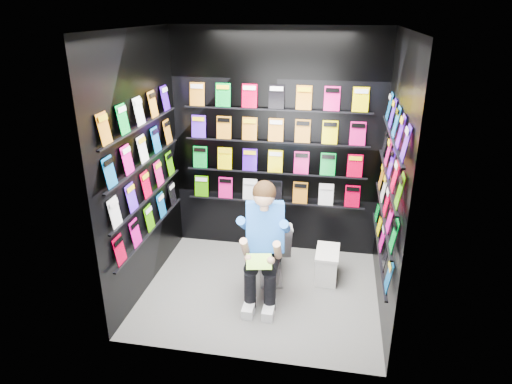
# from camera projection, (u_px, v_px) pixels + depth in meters

# --- Properties ---
(floor) EXTENTS (2.40, 2.40, 0.00)m
(floor) POSITION_uv_depth(u_px,v_px,m) (261.00, 291.00, 4.79)
(floor) COLOR #61615F
(floor) RESTS_ON ground
(ceiling) EXTENTS (2.40, 2.40, 0.00)m
(ceiling) POSITION_uv_depth(u_px,v_px,m) (262.00, 29.00, 3.81)
(ceiling) COLOR white
(ceiling) RESTS_ON floor
(wall_back) EXTENTS (2.40, 0.04, 2.60)m
(wall_back) POSITION_uv_depth(u_px,v_px,m) (276.00, 146.00, 5.21)
(wall_back) COLOR black
(wall_back) RESTS_ON floor
(wall_front) EXTENTS (2.40, 0.04, 2.60)m
(wall_front) POSITION_uv_depth(u_px,v_px,m) (238.00, 220.00, 3.39)
(wall_front) COLOR black
(wall_front) RESTS_ON floor
(wall_left) EXTENTS (0.04, 2.00, 2.60)m
(wall_left) POSITION_uv_depth(u_px,v_px,m) (141.00, 167.00, 4.50)
(wall_left) COLOR black
(wall_left) RESTS_ON floor
(wall_right) EXTENTS (0.04, 2.00, 2.60)m
(wall_right) POSITION_uv_depth(u_px,v_px,m) (393.00, 183.00, 4.10)
(wall_right) COLOR black
(wall_right) RESTS_ON floor
(comics_back) EXTENTS (2.10, 0.06, 1.37)m
(comics_back) POSITION_uv_depth(u_px,v_px,m) (276.00, 146.00, 5.18)
(comics_back) COLOR #E11273
(comics_back) RESTS_ON wall_back
(comics_left) EXTENTS (0.06, 1.70, 1.37)m
(comics_left) POSITION_uv_depth(u_px,v_px,m) (144.00, 167.00, 4.49)
(comics_left) COLOR #E11273
(comics_left) RESTS_ON wall_left
(comics_right) EXTENTS (0.06, 1.70, 1.37)m
(comics_right) POSITION_uv_depth(u_px,v_px,m) (389.00, 182.00, 4.10)
(comics_right) COLOR #E11273
(comics_right) RESTS_ON wall_right
(toilet) EXTENTS (0.55, 0.82, 0.73)m
(toilet) POSITION_uv_depth(u_px,v_px,m) (271.00, 244.00, 4.97)
(toilet) COLOR white
(toilet) RESTS_ON floor
(longbox) EXTENTS (0.24, 0.41, 0.31)m
(longbox) POSITION_uv_depth(u_px,v_px,m) (327.00, 266.00, 4.97)
(longbox) COLOR white
(longbox) RESTS_ON floor
(longbox_lid) EXTENTS (0.26, 0.43, 0.03)m
(longbox_lid) POSITION_uv_depth(u_px,v_px,m) (328.00, 252.00, 4.90)
(longbox_lid) COLOR white
(longbox_lid) RESTS_ON longbox
(reader) EXTENTS (0.64, 0.82, 1.36)m
(reader) POSITION_uv_depth(u_px,v_px,m) (265.00, 227.00, 4.47)
(reader) COLOR blue
(reader) RESTS_ON toilet
(held_comic) EXTENTS (0.26, 0.18, 0.10)m
(held_comic) POSITION_uv_depth(u_px,v_px,m) (259.00, 262.00, 4.22)
(held_comic) COLOR green
(held_comic) RESTS_ON reader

